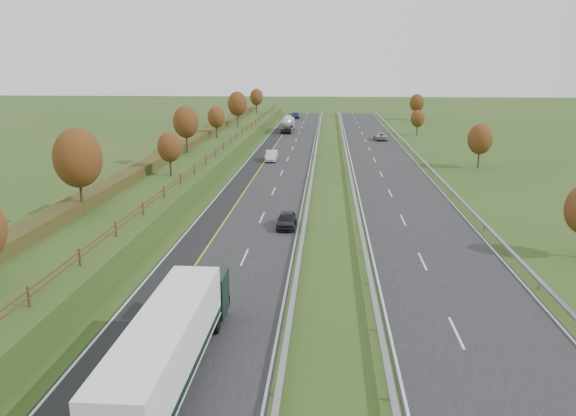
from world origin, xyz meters
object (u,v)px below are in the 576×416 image
at_px(car_dark_near, 287,220).
at_px(car_small_far, 296,116).
at_px(car_silver_mid, 272,156).
at_px(box_lorry, 172,342).
at_px(car_oncoming, 381,136).
at_px(road_tanker, 287,123).

relative_size(car_dark_near, car_small_far, 0.79).
bearing_deg(car_small_far, car_silver_mid, -94.52).
relative_size(box_lorry, car_silver_mid, 3.27).
distance_m(box_lorry, car_silver_mid, 64.72).
xyz_separation_m(car_dark_near, car_small_far, (-5.57, 110.17, 0.06)).
bearing_deg(car_oncoming, road_tanker, -34.02).
bearing_deg(car_dark_near, box_lorry, -96.78).
xyz_separation_m(box_lorry, road_tanker, (-2.18, 105.12, -0.47)).
bearing_deg(box_lorry, road_tanker, 91.19).
bearing_deg(box_lorry, car_dark_near, 82.94).
distance_m(road_tanker, car_silver_mid, 40.46).
xyz_separation_m(car_dark_near, car_oncoming, (14.44, 64.48, 0.03)).
relative_size(box_lorry, road_tanker, 1.45).
xyz_separation_m(box_lorry, car_silver_mid, (-1.78, 64.68, -1.47)).
bearing_deg(road_tanker, car_silver_mid, -89.44).
distance_m(box_lorry, car_small_far, 137.42).
relative_size(car_silver_mid, car_small_far, 0.92).
relative_size(car_dark_near, car_oncoming, 0.79).
bearing_deg(road_tanker, car_small_far, 90.04).
height_order(car_dark_near, car_oncoming, car_oncoming).
xyz_separation_m(car_silver_mid, car_oncoming, (19.59, 27.01, -0.06)).
relative_size(road_tanker, car_small_far, 2.07).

